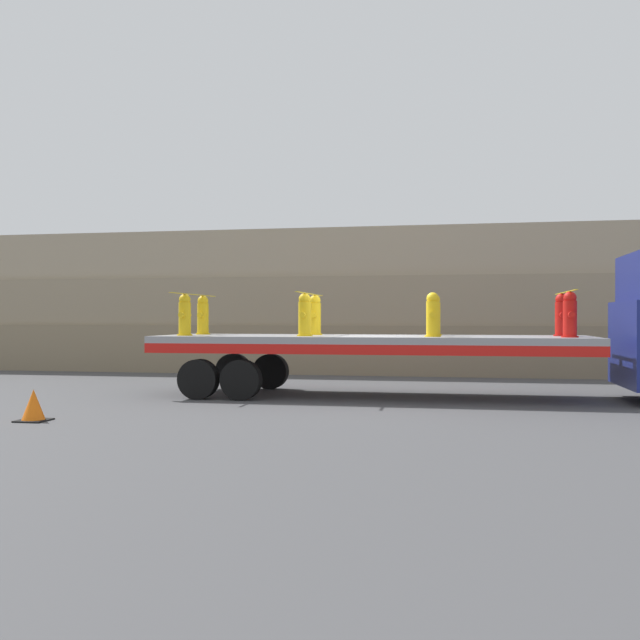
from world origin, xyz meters
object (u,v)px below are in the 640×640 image
object	(u,v)px
flatbed_trailer	(345,346)
fire_hydrant_yellow_far_1	(315,315)
fire_hydrant_yellow_far_2	(434,315)
fire_hydrant_yellow_near_1	(305,315)
fire_hydrant_yellow_far_0	(203,316)
fire_hydrant_red_far_3	(561,315)
traffic_cone	(34,406)
fire_hydrant_yellow_near_0	(185,315)
fire_hydrant_red_near_3	(570,315)
fire_hydrant_yellow_near_2	(433,315)

from	to	relation	value
flatbed_trailer	fire_hydrant_yellow_far_1	size ratio (longest dim) A/B	10.18
fire_hydrant_yellow_far_1	fire_hydrant_yellow_far_2	world-z (taller)	same
flatbed_trailer	fire_hydrant_yellow_far_1	xyz separation A→B (m)	(-0.77, 0.56, 0.67)
fire_hydrant_yellow_near_1	fire_hydrant_yellow_far_1	distance (m)	1.12
fire_hydrant_yellow_near_1	fire_hydrant_yellow_far_1	xyz separation A→B (m)	(0.00, 1.12, 0.00)
flatbed_trailer	fire_hydrant_yellow_near_1	world-z (taller)	fire_hydrant_yellow_near_1
fire_hydrant_yellow_far_0	fire_hydrant_red_far_3	bearing A→B (deg)	0.00
traffic_cone	fire_hydrant_yellow_far_2	bearing A→B (deg)	39.66
fire_hydrant_yellow_near_0	fire_hydrant_yellow_near_1	bearing A→B (deg)	0.00
fire_hydrant_yellow_far_2	fire_hydrant_red_far_3	bearing A→B (deg)	0.00
fire_hydrant_yellow_far_0	fire_hydrant_yellow_near_1	bearing A→B (deg)	-23.04
traffic_cone	fire_hydrant_yellow_near_1	bearing A→B (deg)	48.32
fire_hydrant_red_far_3	fire_hydrant_yellow_near_1	bearing A→B (deg)	-167.99
fire_hydrant_yellow_far_2	fire_hydrant_red_near_3	size ratio (longest dim) A/B	1.00
fire_hydrant_yellow_near_0	fire_hydrant_yellow_far_1	size ratio (longest dim) A/B	1.00
fire_hydrant_yellow_far_0	fire_hydrant_red_near_3	bearing A→B (deg)	-8.07
fire_hydrant_red_near_3	traffic_cone	xyz separation A→B (m)	(-8.89, -4.06, -1.47)
fire_hydrant_yellow_far_0	fire_hydrant_yellow_far_2	distance (m)	5.27
flatbed_trailer	fire_hydrant_yellow_far_2	distance (m)	2.06
fire_hydrant_yellow_far_2	fire_hydrant_red_far_3	distance (m)	2.64
flatbed_trailer	fire_hydrant_yellow_far_1	world-z (taller)	fire_hydrant_yellow_far_1
fire_hydrant_yellow_far_0	fire_hydrant_yellow_far_2	bearing A→B (deg)	0.00
fire_hydrant_yellow_far_0	traffic_cone	size ratio (longest dim) A/B	1.74
fire_hydrant_yellow_near_0	fire_hydrant_yellow_far_0	distance (m)	1.12
fire_hydrant_yellow_near_0	fire_hydrant_yellow_far_1	xyz separation A→B (m)	(2.64, 1.12, 0.00)
fire_hydrant_yellow_near_0	fire_hydrant_yellow_near_1	xyz separation A→B (m)	(2.64, 0.00, 0.00)
fire_hydrant_yellow_far_1	fire_hydrant_yellow_far_2	xyz separation A→B (m)	(2.64, 0.00, 0.00)
fire_hydrant_yellow_near_1	fire_hydrant_yellow_far_2	size ratio (longest dim) A/B	1.00
fire_hydrant_yellow_far_0	fire_hydrant_red_far_3	distance (m)	7.91
fire_hydrant_yellow_far_0	fire_hydrant_yellow_far_1	bearing A→B (deg)	0.00
traffic_cone	fire_hydrant_red_far_3	bearing A→B (deg)	30.25
fire_hydrant_yellow_near_2	traffic_cone	bearing A→B (deg)	-146.99
fire_hydrant_yellow_near_0	fire_hydrant_yellow_far_1	world-z (taller)	same
fire_hydrant_yellow_near_1	fire_hydrant_red_near_3	size ratio (longest dim) A/B	1.00
fire_hydrant_yellow_near_0	fire_hydrant_yellow_far_0	bearing A→B (deg)	90.00
flatbed_trailer	fire_hydrant_yellow_near_1	xyz separation A→B (m)	(-0.77, -0.56, 0.67)
fire_hydrant_yellow_near_2	fire_hydrant_yellow_far_2	bearing A→B (deg)	90.00
fire_hydrant_yellow_near_0	fire_hydrant_yellow_near_1	size ratio (longest dim) A/B	1.00
fire_hydrant_yellow_far_0	fire_hydrant_yellow_near_1	world-z (taller)	same
fire_hydrant_yellow_near_2	fire_hydrant_red_far_3	size ratio (longest dim) A/B	1.00
flatbed_trailer	fire_hydrant_yellow_far_2	world-z (taller)	fire_hydrant_yellow_far_2
fire_hydrant_yellow_near_0	fire_hydrant_yellow_far_2	xyz separation A→B (m)	(5.27, 1.12, 0.00)
fire_hydrant_yellow_near_0	fire_hydrant_yellow_near_2	size ratio (longest dim) A/B	1.00
fire_hydrant_red_near_3	fire_hydrant_yellow_far_1	bearing A→B (deg)	167.99
fire_hydrant_yellow_far_0	fire_hydrant_yellow_far_1	size ratio (longest dim) A/B	1.00
fire_hydrant_red_far_3	traffic_cone	world-z (taller)	fire_hydrant_red_far_3
fire_hydrant_yellow_far_1	fire_hydrant_red_far_3	xyz separation A→B (m)	(5.27, 0.00, 0.00)
fire_hydrant_yellow_near_2	fire_hydrant_yellow_far_2	size ratio (longest dim) A/B	1.00
fire_hydrant_yellow_far_2	flatbed_trailer	bearing A→B (deg)	-163.25
fire_hydrant_yellow_near_2	traffic_cone	size ratio (longest dim) A/B	1.74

